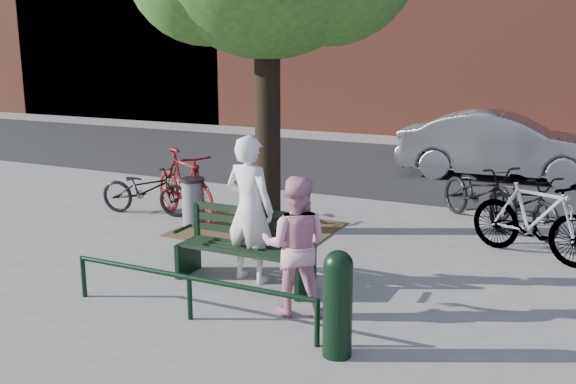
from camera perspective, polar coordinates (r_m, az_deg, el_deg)
The scene contains 15 objects.
ground at distance 8.15m, azimuth -3.88°, elevation -8.09°, with size 90.00×90.00×0.00m, color gray.
dirt_pit at distance 10.43m, azimuth -2.73°, elevation -3.31°, with size 2.40×2.00×0.02m, color brown.
road at distance 15.84m, azimuth 11.40°, elevation 2.03°, with size 40.00×7.00×0.01m, color black.
park_bench at distance 8.05m, azimuth -3.66°, elevation -4.73°, with size 1.74×0.54×0.97m.
guard_railing at distance 7.05m, azimuth -8.77°, elevation -8.10°, with size 3.06×0.06×0.51m.
person_left at distance 7.99m, azimuth -3.43°, elevation -1.53°, with size 0.68×0.44×1.86m, color white.
person_right at distance 7.03m, azimuth 0.64°, elevation -4.79°, with size 0.76×0.59×1.55m, color #D18FA2.
bollard at distance 6.16m, azimuth 4.45°, elevation -9.56°, with size 0.28×0.28×1.05m.
litter_bin at distance 10.63m, azimuth -8.43°, elevation -0.89°, with size 0.40×0.40×0.81m.
bicycle_a at distance 11.53m, azimuth -12.54°, elevation 0.22°, with size 0.60×1.71×0.90m, color black.
bicycle_b at distance 11.06m, azimuth -9.19°, elevation 0.62°, with size 0.56×1.99×1.20m, color #5E0D0F.
bicycle_c at distance 11.18m, azimuth 16.66°, elevation -0.06°, with size 0.68×1.96×1.03m, color black.
bicycle_d at distance 9.55m, azimuth 21.08°, elevation -2.18°, with size 0.54×1.91×1.15m, color gray.
bicycle_e at distance 10.91m, azimuth 20.16°, elevation -0.82°, with size 0.64×1.83×0.96m, color black.
parked_car at distance 15.08m, azimuth 18.52°, elevation 3.91°, with size 1.57×4.50×1.48m, color gray.
Camera 1 is at (3.78, -6.61, 2.90)m, focal length 40.00 mm.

